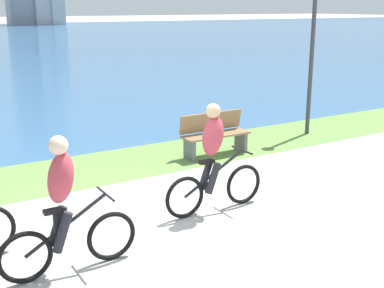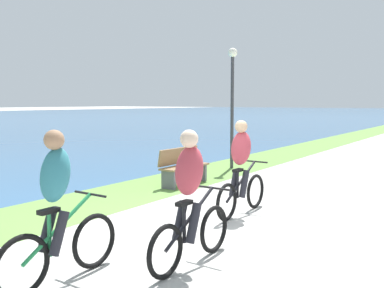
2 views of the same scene
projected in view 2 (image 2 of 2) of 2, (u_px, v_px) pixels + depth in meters
ground_plane at (197, 229)px, 6.81m from camera, size 300.00×300.00×0.00m
grass_strip_bayside at (80, 205)px, 8.37m from camera, size 120.00×2.03×0.01m
cyclist_lead at (241, 168)px, 7.58m from camera, size 1.73×0.52×1.69m
cyclist_trailing at (190, 199)px, 5.20m from camera, size 1.68×0.52×1.67m
cyclist_distant_rear at (57, 208)px, 4.69m from camera, size 1.64×0.52×1.71m
bench_far_along_path at (183, 166)px, 10.41m from camera, size 1.50×0.47×0.90m
lamppost_tall at (232, 89)px, 12.83m from camera, size 0.28×0.28×3.61m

